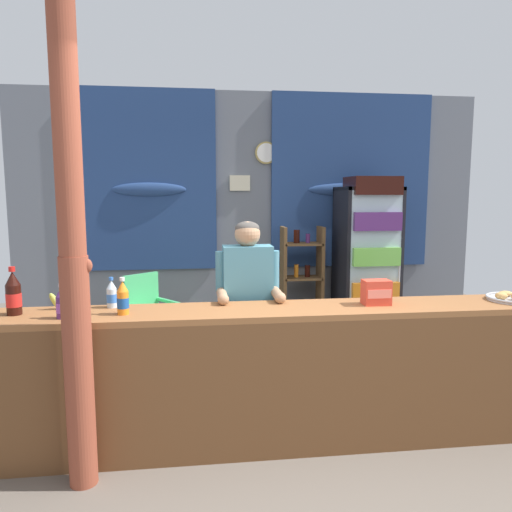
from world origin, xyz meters
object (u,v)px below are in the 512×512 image
object	(u,v)px
soda_bottle_cola	(13,294)
soda_bottle_water	(112,295)
timber_post	(73,266)
soda_bottle_orange_soda	(123,299)
plastic_lawn_chair	(148,309)
snack_box_crackers	(376,292)
stall_counter	(283,366)
drink_fridge	(368,253)
shopkeeper	(248,297)
soda_bottle_grape_soda	(62,304)
bottle_shelf_rack	(302,281)
banana_bunch	(69,300)

from	to	relation	value
soda_bottle_cola	soda_bottle_water	size ratio (longest dim) A/B	1.48
timber_post	soda_bottle_orange_soda	xyz separation A→B (m)	(0.22, 0.29, -0.25)
plastic_lawn_chair	soda_bottle_water	distance (m)	1.88
timber_post	snack_box_crackers	world-z (taller)	timber_post
stall_counter	soda_bottle_water	world-z (taller)	soda_bottle_water
drink_fridge	shopkeeper	distance (m)	2.34
timber_post	soda_bottle_water	size ratio (longest dim) A/B	13.17
soda_bottle_grape_soda	snack_box_crackers	world-z (taller)	soda_bottle_grape_soda
shopkeeper	soda_bottle_orange_soda	size ratio (longest dim) A/B	6.33
bottle_shelf_rack	soda_bottle_cola	xyz separation A→B (m)	(-2.36, -2.27, 0.38)
drink_fridge	soda_bottle_grape_soda	bearing A→B (deg)	-141.07
plastic_lawn_chair	snack_box_crackers	world-z (taller)	snack_box_crackers
timber_post	banana_bunch	size ratio (longest dim) A/B	9.95
bottle_shelf_rack	banana_bunch	distance (m)	3.00
soda_bottle_cola	soda_bottle_grape_soda	size ratio (longest dim) A/B	1.42
plastic_lawn_chair	shopkeeper	distance (m)	1.84
bottle_shelf_rack	timber_post	bearing A→B (deg)	-125.81
soda_bottle_orange_soda	snack_box_crackers	xyz separation A→B (m)	(1.69, 0.06, -0.02)
shopkeeper	snack_box_crackers	xyz separation A→B (m)	(0.85, -0.38, 0.09)
soda_bottle_cola	soda_bottle_orange_soda	world-z (taller)	soda_bottle_cola
bottle_shelf_rack	shopkeeper	size ratio (longest dim) A/B	0.88
bottle_shelf_rack	soda_bottle_orange_soda	size ratio (longest dim) A/B	5.60
timber_post	shopkeeper	xyz separation A→B (m)	(1.06, 0.73, -0.36)
banana_bunch	stall_counter	bearing A→B (deg)	-10.14
stall_counter	plastic_lawn_chair	size ratio (longest dim) A/B	4.57
plastic_lawn_chair	soda_bottle_cola	bearing A→B (deg)	-108.24
snack_box_crackers	stall_counter	bearing A→B (deg)	-169.33
stall_counter	soda_bottle_orange_soda	bearing A→B (deg)	176.39
timber_post	plastic_lawn_chair	size ratio (longest dim) A/B	3.16
soda_bottle_orange_soda	soda_bottle_cola	bearing A→B (deg)	173.49
plastic_lawn_chair	soda_bottle_orange_soda	world-z (taller)	soda_bottle_orange_soda
drink_fridge	soda_bottle_cola	distance (m)	3.73
stall_counter	soda_bottle_grape_soda	size ratio (longest dim) A/B	18.22
drink_fridge	soda_bottle_water	bearing A→B (deg)	-141.73
drink_fridge	soda_bottle_water	xyz separation A→B (m)	(-2.51, -1.98, 0.00)
timber_post	drink_fridge	world-z (taller)	timber_post
soda_bottle_water	plastic_lawn_chair	bearing A→B (deg)	88.31
soda_bottle_water	snack_box_crackers	xyz separation A→B (m)	(1.79, -0.13, -0.00)
plastic_lawn_chair	snack_box_crackers	bearing A→B (deg)	-47.97
bottle_shelf_rack	soda_bottle_orange_soda	bearing A→B (deg)	-125.64
timber_post	bottle_shelf_rack	size ratio (longest dim) A/B	2.04
shopkeeper	soda_bottle_water	world-z (taller)	shopkeeper
soda_bottle_cola	soda_bottle_orange_soda	size ratio (longest dim) A/B	1.29
drink_fridge	plastic_lawn_chair	size ratio (longest dim) A/B	2.20
bottle_shelf_rack	soda_bottle_cola	world-z (taller)	bottle_shelf_rack
soda_bottle_grape_soda	timber_post	bearing A→B (deg)	-59.57
stall_counter	banana_bunch	xyz separation A→B (m)	(-1.39, 0.25, 0.43)
drink_fridge	bottle_shelf_rack	bearing A→B (deg)	167.11
drink_fridge	soda_bottle_cola	xyz separation A→B (m)	(-3.09, -2.10, 0.05)
plastic_lawn_chair	soda_bottle_grape_soda	world-z (taller)	soda_bottle_grape_soda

